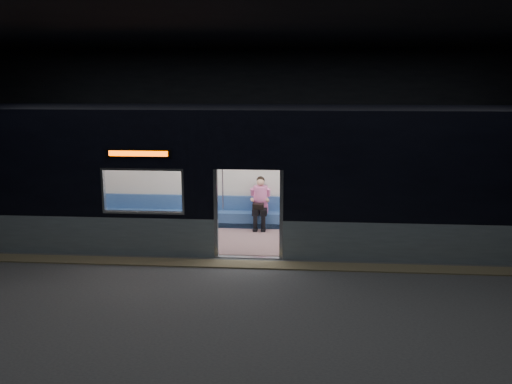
# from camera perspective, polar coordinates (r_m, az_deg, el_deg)

# --- Properties ---
(station_floor) EXTENTS (24.00, 14.00, 0.01)m
(station_floor) POSITION_cam_1_polar(r_m,az_deg,el_deg) (11.49, -1.28, -8.64)
(station_floor) COLOR #47494C
(station_floor) RESTS_ON ground
(station_envelope) EXTENTS (24.00, 14.00, 5.00)m
(station_envelope) POSITION_cam_1_polar(r_m,az_deg,el_deg) (10.78, -1.37, 9.97)
(station_envelope) COLOR black
(station_envelope) RESTS_ON station_floor
(tactile_strip) EXTENTS (22.80, 0.50, 0.03)m
(tactile_strip) POSITION_cam_1_polar(r_m,az_deg,el_deg) (12.00, -1.01, -7.64)
(tactile_strip) COLOR #8C7F59
(tactile_strip) RESTS_ON station_floor
(metro_car) EXTENTS (18.00, 3.04, 3.35)m
(metro_car) POSITION_cam_1_polar(r_m,az_deg,el_deg) (13.48, -0.21, 2.55)
(metro_car) COLOR #8E9EA9
(metro_car) RESTS_ON station_floor
(passenger) EXTENTS (0.41, 0.71, 1.40)m
(passenger) POSITION_cam_1_polar(r_m,az_deg,el_deg) (14.65, 0.46, -0.82)
(passenger) COLOR black
(passenger) RESTS_ON metro_car
(handbag) EXTENTS (0.36, 0.34, 0.15)m
(handbag) POSITION_cam_1_polar(r_m,az_deg,el_deg) (14.45, 0.24, -1.50)
(handbag) COLOR black
(handbag) RESTS_ON passenger
(transit_map) EXTENTS (1.08, 0.03, 0.70)m
(transit_map) POSITION_cam_1_polar(r_m,az_deg,el_deg) (15.28, 19.27, 1.67)
(transit_map) COLOR white
(transit_map) RESTS_ON metro_car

